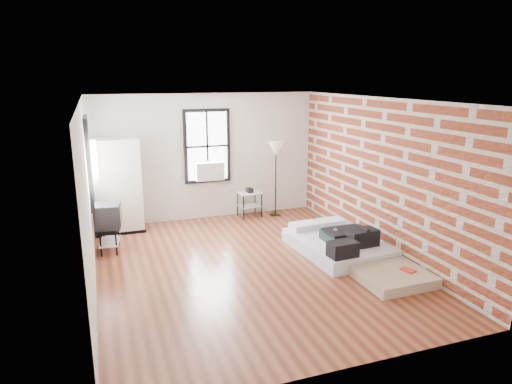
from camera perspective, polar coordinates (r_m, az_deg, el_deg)
name	(u,v)px	position (r m, az deg, el deg)	size (l,w,h in m)	color
ground	(250,267)	(7.89, -0.70, -9.31)	(6.00, 6.00, 0.00)	#572716
room_shell	(256,162)	(7.78, 0.02, 3.76)	(5.02, 6.02, 2.80)	silver
mattress_main	(338,243)	(8.58, 10.26, -6.35)	(1.50, 1.96, 0.60)	white
mattress_bare	(366,257)	(8.16, 13.63, -7.88)	(1.13, 2.10, 0.45)	tan
wardrobe	(117,186)	(9.75, -16.94, 0.71)	(0.99, 0.57, 1.95)	black
side_table	(249,197)	(10.45, -0.82, -0.67)	(0.55, 0.46, 0.68)	black
floor_lamp	(276,152)	(10.38, 2.51, 4.97)	(0.37, 0.37, 1.72)	black
tv_stand	(108,217)	(8.79, -17.97, -3.05)	(0.51, 0.68, 0.90)	black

